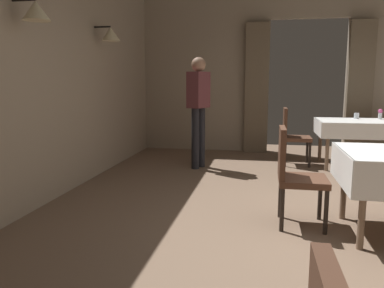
{
  "coord_description": "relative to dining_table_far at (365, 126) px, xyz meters",
  "views": [
    {
      "loc": [
        -0.79,
        -3.41,
        1.34
      ],
      "look_at": [
        -1.52,
        0.52,
        0.7
      ],
      "focal_mm": 35.98,
      "sensor_mm": 36.0,
      "label": 1
    }
  ],
  "objects": [
    {
      "name": "chair_mid_left",
      "position": [
        -1.28,
        -2.8,
        -0.15
      ],
      "size": [
        0.44,
        0.44,
        0.93
      ],
      "color": "black",
      "rests_on": "ground"
    },
    {
      "name": "dining_table_far",
      "position": [
        0.0,
        0.0,
        0.0
      ],
      "size": [
        1.45,
        1.0,
        0.75
      ],
      "color": "#7A604C",
      "rests_on": "ground"
    },
    {
      "name": "flower_vase_far",
      "position": [
        0.28,
        0.24,
        0.18
      ],
      "size": [
        0.07,
        0.07,
        0.17
      ],
      "color": "silver",
      "rests_on": "dining_table_far"
    },
    {
      "name": "chair_far_left",
      "position": [
        -1.11,
        0.0,
        -0.15
      ],
      "size": [
        0.45,
        0.44,
        0.93
      ],
      "color": "black",
      "rests_on": "ground"
    },
    {
      "name": "wall_left",
      "position": [
        -3.99,
        -3.0,
        0.84
      ],
      "size": [
        0.49,
        8.4,
        3.0
      ],
      "color": "gray",
      "rests_on": "ground"
    },
    {
      "name": "glass_far_d",
      "position": [
        -0.08,
        0.25,
        0.13
      ],
      "size": [
        0.08,
        0.08,
        0.1
      ],
      "primitive_type": "cylinder",
      "color": "silver",
      "rests_on": "dining_table_far"
    },
    {
      "name": "ground",
      "position": [
        -0.8,
        -3.0,
        -0.66
      ],
      "size": [
        10.08,
        10.08,
        0.0
      ],
      "primitive_type": "plane",
      "color": "#7A604C"
    },
    {
      "name": "wall_back",
      "position": [
        -0.8,
        1.18,
        0.84
      ],
      "size": [
        6.4,
        0.27,
        3.0
      ],
      "color": "gray",
      "rests_on": "ground"
    },
    {
      "name": "person_diner_standing_aside",
      "position": [
        -2.57,
        -0.51,
        0.36
      ],
      "size": [
        0.34,
        0.42,
        1.72
      ],
      "color": "black",
      "rests_on": "ground"
    }
  ]
}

